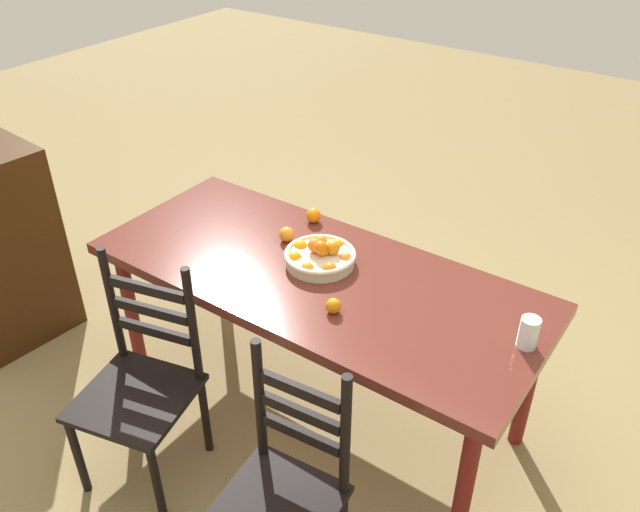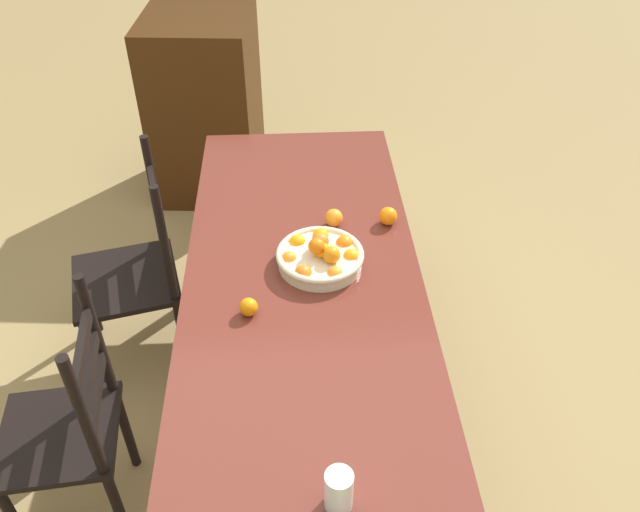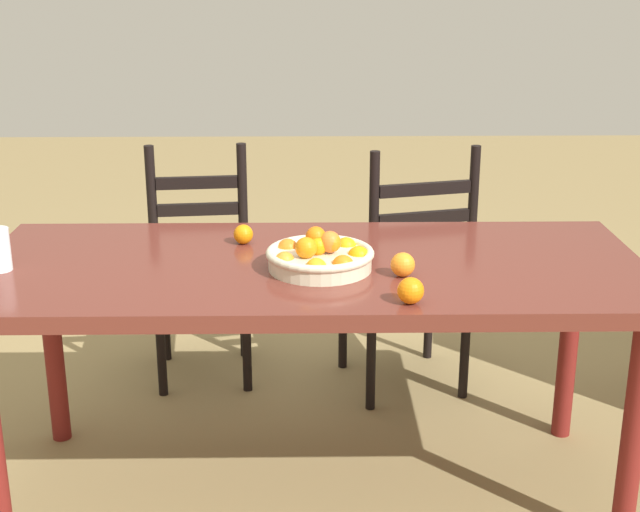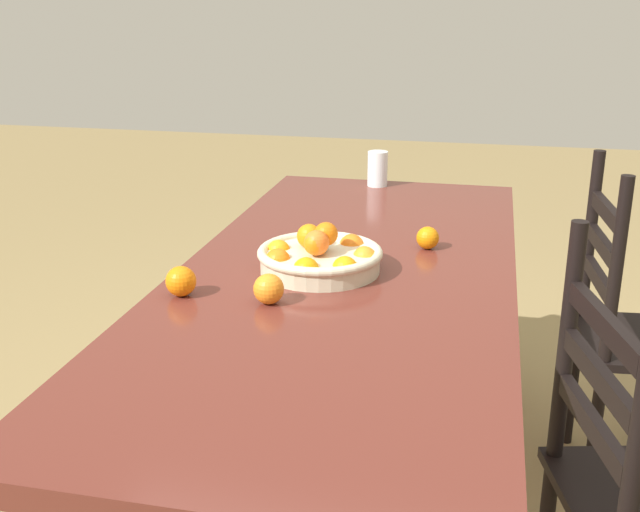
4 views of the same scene
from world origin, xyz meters
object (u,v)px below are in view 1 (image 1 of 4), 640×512
at_px(orange_loose_1, 287,234).
at_px(drinking_glass, 529,333).
at_px(chair_by_cabinet, 142,384).
at_px(orange_loose_0, 314,216).
at_px(chair_near_window, 284,494).
at_px(fruit_bowl, 320,256).
at_px(dining_table, 316,286).
at_px(orange_loose_2, 333,306).

xyz_separation_m(orange_loose_1, drinking_glass, (-1.17, 0.07, 0.03)).
relative_size(chair_by_cabinet, orange_loose_0, 14.00).
bearing_deg(drinking_glass, chair_near_window, 60.47).
height_order(orange_loose_1, drinking_glass, drinking_glass).
relative_size(orange_loose_0, orange_loose_1, 1.02).
height_order(chair_near_window, fruit_bowl, chair_near_window).
relative_size(dining_table, fruit_bowl, 6.28).
relative_size(dining_table, drinking_glass, 15.85).
xyz_separation_m(orange_loose_0, orange_loose_1, (0.00, 0.21, -0.00)).
bearing_deg(orange_loose_2, orange_loose_1, -33.60).
relative_size(fruit_bowl, orange_loose_0, 4.44).
bearing_deg(chair_by_cabinet, fruit_bowl, 51.74).
height_order(dining_table, orange_loose_2, orange_loose_2).
relative_size(dining_table, orange_loose_1, 28.39).
distance_m(dining_table, drinking_glass, 0.92).
xyz_separation_m(chair_near_window, orange_loose_2, (0.21, -0.60, 0.33)).
xyz_separation_m(fruit_bowl, orange_loose_2, (-0.24, 0.25, -0.01)).
bearing_deg(orange_loose_0, drinking_glass, 166.37).
bearing_deg(drinking_glass, fruit_bowl, -0.39).
distance_m(chair_near_window, orange_loose_0, 1.36).
bearing_deg(dining_table, drinking_glass, -176.35).
bearing_deg(dining_table, orange_loose_1, -26.77).
distance_m(chair_by_cabinet, drinking_glass, 1.54).
bearing_deg(orange_loose_0, chair_by_cabinet, 83.55).
relative_size(dining_table, chair_near_window, 2.00).
relative_size(chair_near_window, chair_by_cabinet, 1.00).
distance_m(fruit_bowl, orange_loose_1, 0.24).
distance_m(chair_by_cabinet, orange_loose_2, 0.86).
relative_size(chair_by_cabinet, fruit_bowl, 3.15).
height_order(fruit_bowl, drinking_glass, same).
relative_size(dining_table, orange_loose_0, 27.93).
height_order(chair_near_window, orange_loose_1, chair_near_window).
bearing_deg(dining_table, chair_by_cabinet, 62.16).
bearing_deg(chair_near_window, orange_loose_2, 103.66).
bearing_deg(chair_near_window, fruit_bowl, 112.24).
bearing_deg(chair_near_window, dining_table, 112.86).
xyz_separation_m(chair_by_cabinet, orange_loose_2, (-0.59, -0.52, 0.34)).
height_order(fruit_bowl, orange_loose_2, fruit_bowl).
xyz_separation_m(dining_table, chair_near_window, (-0.43, 0.79, -0.23)).
relative_size(fruit_bowl, orange_loose_2, 5.09).
bearing_deg(fruit_bowl, orange_loose_1, -15.55).
relative_size(fruit_bowl, orange_loose_1, 4.52).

